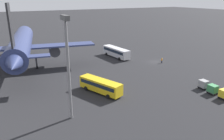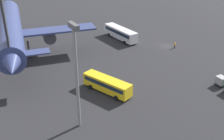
% 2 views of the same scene
% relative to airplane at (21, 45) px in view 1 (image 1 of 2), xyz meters
% --- Properties ---
extents(ground_plane, '(600.00, 600.00, 0.00)m').
position_rel_airplane_xyz_m(ground_plane, '(-13.70, -39.04, -7.31)').
color(ground_plane, '#232326').
extents(airplane, '(49.59, 42.26, 19.43)m').
position_rel_airplane_xyz_m(airplane, '(0.00, 0.00, 0.00)').
color(airplane, navy).
rests_on(airplane, ground).
extents(shuttle_bus_near, '(13.03, 4.10, 3.39)m').
position_rel_airplane_xyz_m(shuttle_bus_near, '(-2.20, -30.76, -5.29)').
color(shuttle_bus_near, silver).
rests_on(shuttle_bus_near, ground).
extents(shuttle_bus_far, '(11.04, 6.31, 3.03)m').
position_rel_airplane_xyz_m(shuttle_bus_far, '(-26.80, -12.47, -5.49)').
color(shuttle_bus_far, gold).
rests_on(shuttle_bus_far, ground).
extents(worker_person, '(0.38, 0.38, 1.74)m').
position_rel_airplane_xyz_m(worker_person, '(-15.78, -40.04, -6.44)').
color(worker_person, '#1E1E2D').
rests_on(worker_person, ground).
extents(cargo_cart_green, '(2.05, 1.74, 2.06)m').
position_rel_airplane_xyz_m(cargo_cart_green, '(-39.46, -33.95, -6.12)').
color(cargo_cart_green, '#38383D').
rests_on(cargo_cart_green, ground).
extents(cargo_cart_grey, '(2.05, 1.74, 2.06)m').
position_rel_airplane_xyz_m(cargo_cart_grey, '(-36.53, -34.53, -6.12)').
color(cargo_cart_grey, '#38383D').
rests_on(cargo_cart_grey, ground).
extents(light_pole, '(2.80, 0.70, 17.89)m').
position_rel_airplane_xyz_m(light_pole, '(-34.04, -3.15, 3.64)').
color(light_pole, slate).
rests_on(light_pole, ground).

